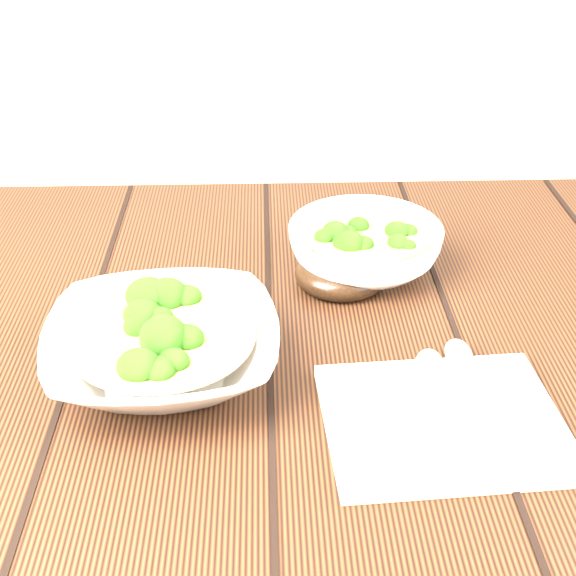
{
  "coord_description": "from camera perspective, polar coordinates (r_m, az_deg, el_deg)",
  "views": [
    {
      "loc": [
        -0.02,
        -0.7,
        1.24
      ],
      "look_at": [
        0.0,
        0.02,
        0.8
      ],
      "focal_mm": 50.0,
      "sensor_mm": 36.0,
      "label": 1
    }
  ],
  "objects": [
    {
      "name": "table",
      "position": [
        0.93,
        0.03,
        -9.53
      ],
      "size": [
        1.2,
        0.8,
        0.75
      ],
      "color": "black",
      "rests_on": "ground"
    },
    {
      "name": "soup_bowl_front",
      "position": [
        0.8,
        -8.89,
        -4.2
      ],
      "size": [
        0.25,
        0.25,
        0.07
      ],
      "color": "silver",
      "rests_on": "table"
    },
    {
      "name": "soup_bowl_back",
      "position": [
        0.96,
        5.48,
        2.97
      ],
      "size": [
        0.18,
        0.18,
        0.07
      ],
      "color": "silver",
      "rests_on": "table"
    },
    {
      "name": "trivet",
      "position": [
        0.94,
        3.78,
        1.09
      ],
      "size": [
        0.14,
        0.14,
        0.03
      ],
      "primitive_type": "torus",
      "rotation": [
        0.0,
        0.0,
        0.31
      ],
      "color": "black",
      "rests_on": "table"
    },
    {
      "name": "napkin",
      "position": [
        0.75,
        10.93,
        -9.29
      ],
      "size": [
        0.22,
        0.19,
        0.01
      ],
      "primitive_type": "cube",
      "rotation": [
        0.0,
        0.0,
        0.07
      ],
      "color": "#BCB79C",
      "rests_on": "table"
    },
    {
      "name": "spoon_left",
      "position": [
        0.78,
        9.98,
        -6.82
      ],
      "size": [
        0.05,
        0.18,
        0.01
      ],
      "color": "#B9B3A3",
      "rests_on": "napkin"
    },
    {
      "name": "spoon_right",
      "position": [
        0.8,
        12.3,
        -6.02
      ],
      "size": [
        0.04,
        0.18,
        0.01
      ],
      "color": "#B9B3A3",
      "rests_on": "napkin"
    }
  ]
}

